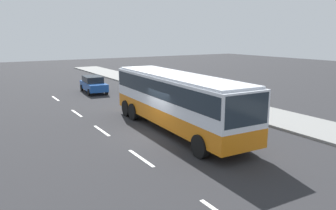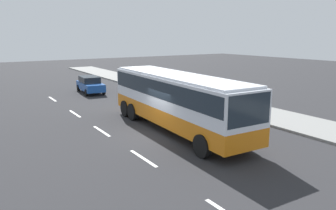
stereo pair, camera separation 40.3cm
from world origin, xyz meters
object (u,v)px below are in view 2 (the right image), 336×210
(coach_bus, at_px, (176,96))
(car_blue_saloon, at_px, (90,84))
(pedestrian_at_crossing, at_px, (225,93))
(pedestrian_near_curb, at_px, (232,94))

(coach_bus, height_order, car_blue_saloon, coach_bus)
(car_blue_saloon, bearing_deg, pedestrian_at_crossing, 34.26)
(pedestrian_near_curb, bearing_deg, coach_bus, 108.06)
(car_blue_saloon, height_order, pedestrian_near_curb, pedestrian_near_curb)
(pedestrian_near_curb, xyz_separation_m, pedestrian_at_crossing, (-0.96, 0.22, -0.11))
(pedestrian_near_curb, height_order, pedestrian_at_crossing, pedestrian_near_curb)
(pedestrian_near_curb, distance_m, pedestrian_at_crossing, 0.99)
(coach_bus, bearing_deg, pedestrian_at_crossing, 118.16)
(coach_bus, height_order, pedestrian_near_curb, coach_bus)
(car_blue_saloon, relative_size, pedestrian_at_crossing, 2.82)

